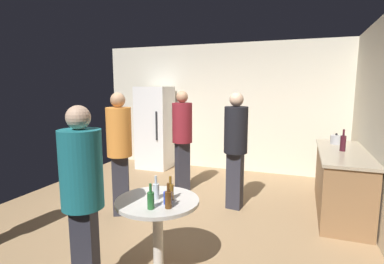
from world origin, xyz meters
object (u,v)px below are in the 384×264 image
refrigerator (155,128)px  beer_bottle_amber (170,191)px  beer_bottle_brown (168,199)px  beer_bottle_clear (156,191)px  person_in_teal_shirt (82,189)px  wine_bottle_on_counter (343,143)px  foreground_table (158,210)px  plastic_cup_blue (168,198)px  person_in_maroon_shirt (182,133)px  kettle (336,140)px  beer_bottle_green (151,200)px  person_in_orange_shirt (119,144)px  person_in_black_shirt (236,142)px

refrigerator → beer_bottle_amber: (1.92, -3.41, -0.08)m
beer_bottle_brown → beer_bottle_clear: 0.26m
person_in_teal_shirt → wine_bottle_on_counter: bearing=30.0°
person_in_teal_shirt → foreground_table: bearing=33.0°
plastic_cup_blue → person_in_maroon_shirt: size_ratio=0.06×
kettle → beer_bottle_green: kettle is taller
beer_bottle_brown → beer_bottle_green: same height
foreground_table → beer_bottle_amber: (0.12, 0.04, 0.19)m
beer_bottle_amber → beer_bottle_clear: same height
kettle → wine_bottle_on_counter: (0.03, -0.54, 0.05)m
beer_bottle_green → person_in_orange_shirt: (-1.14, 1.23, 0.19)m
refrigerator → wine_bottle_on_counter: 3.83m
beer_bottle_green → person_in_black_shirt: (0.32, 2.01, 0.19)m
beer_bottle_amber → person_in_teal_shirt: (-0.52, -0.59, 0.15)m
beer_bottle_clear → person_in_teal_shirt: 0.69m
beer_bottle_clear → foreground_table: bearing=-27.1°
foreground_table → plastic_cup_blue: 0.22m
person_in_maroon_shirt → person_in_teal_shirt: person_in_maroon_shirt is taller
person_in_orange_shirt → person_in_teal_shirt: 1.71m
refrigerator → person_in_teal_shirt: (1.40, -4.00, 0.07)m
beer_bottle_brown → foreground_table: bearing=141.1°
beer_bottle_brown → person_in_teal_shirt: bearing=-145.5°
refrigerator → plastic_cup_blue: size_ratio=16.36×
beer_bottle_green → person_in_teal_shirt: (-0.45, -0.33, 0.15)m
beer_bottle_amber → refrigerator: bearing=119.3°
beer_bottle_clear → refrigerator: bearing=117.3°
foreground_table → beer_bottle_clear: 0.19m
kettle → beer_bottle_clear: size_ratio=1.06×
beer_bottle_brown → person_in_orange_shirt: person_in_orange_shirt is taller
kettle → person_in_orange_shirt: size_ratio=0.14×
foreground_table → kettle: bearing=56.8°
person_in_teal_shirt → person_in_maroon_shirt: bearing=74.3°
beer_bottle_green → wine_bottle_on_counter: bearing=53.6°
beer_bottle_brown → person_in_teal_shirt: (-0.58, -0.40, 0.15)m
beer_bottle_brown → beer_bottle_green: (-0.14, -0.07, 0.00)m
kettle → beer_bottle_clear: (-1.80, -2.71, -0.15)m
foreground_table → person_in_black_shirt: (0.37, 1.79, 0.38)m
kettle → wine_bottle_on_counter: 0.55m
plastic_cup_blue → person_in_teal_shirt: (-0.54, -0.49, 0.18)m
person_in_teal_shirt → beer_bottle_green: bearing=15.9°
foreground_table → plastic_cup_blue: size_ratio=7.27×
person_in_orange_shirt → person_in_black_shirt: bearing=89.0°
beer_bottle_amber → person_in_maroon_shirt: 2.35m
beer_bottle_amber → person_in_teal_shirt: person_in_teal_shirt is taller
wine_bottle_on_counter → person_in_black_shirt: size_ratio=0.18×
beer_bottle_green → person_in_black_shirt: size_ratio=0.13×
person_in_maroon_shirt → person_in_orange_shirt: person_in_maroon_shirt is taller
kettle → plastic_cup_blue: size_ratio=2.22×
person_in_black_shirt → foreground_table: bearing=-3.8°
refrigerator → person_in_maroon_shirt: refrigerator is taller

